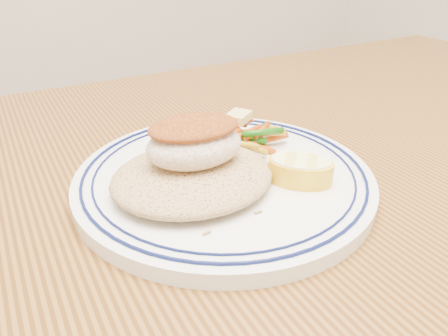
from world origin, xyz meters
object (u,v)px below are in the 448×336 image
dining_table (262,278)px  fish_fillet (194,141)px  rice_pilaf (193,174)px  vegetable_pile (241,136)px  lemon_wedge (301,169)px  plate (224,177)px

dining_table → fish_fillet: fish_fillet is taller
rice_pilaf → vegetable_pile: bearing=32.4°
rice_pilaf → fish_fillet: 0.03m
dining_table → vegetable_pile: vegetable_pile is taller
fish_fillet → lemon_wedge: (0.09, -0.04, -0.03)m
plate → vegetable_pile: bearing=43.6°
dining_table → vegetable_pile: bearing=75.8°
plate → vegetable_pile: vegetable_pile is taller
rice_pilaf → dining_table: bearing=-28.7°
rice_pilaf → fish_fillet: fish_fillet is taller
dining_table → vegetable_pile: (0.02, 0.09, 0.12)m
rice_pilaf → vegetable_pile: rice_pilaf is taller
rice_pilaf → lemon_wedge: bearing=-22.7°
rice_pilaf → vegetable_pile: 0.10m
vegetable_pile → lemon_wedge: bearing=-83.3°
dining_table → vegetable_pile: 0.15m
vegetable_pile → rice_pilaf: bearing=-147.6°
rice_pilaf → fish_fillet: bearing=39.7°
rice_pilaf → lemon_wedge: size_ratio=1.91×
rice_pilaf → lemon_wedge: (0.09, -0.04, -0.00)m
dining_table → plate: plate is taller
rice_pilaf → fish_fillet: (0.00, 0.00, 0.03)m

